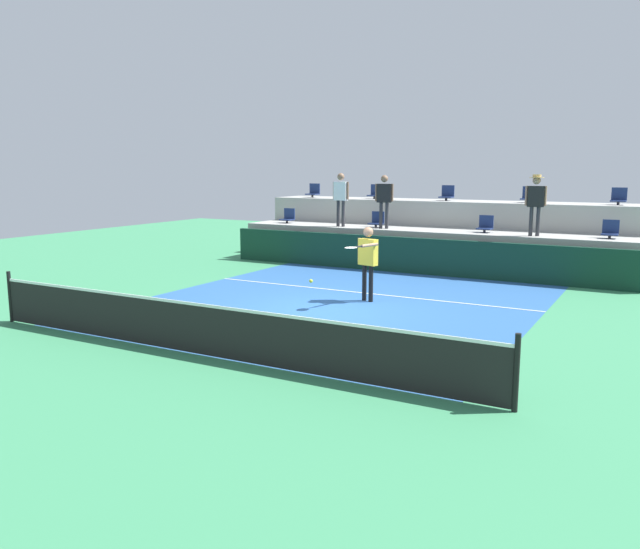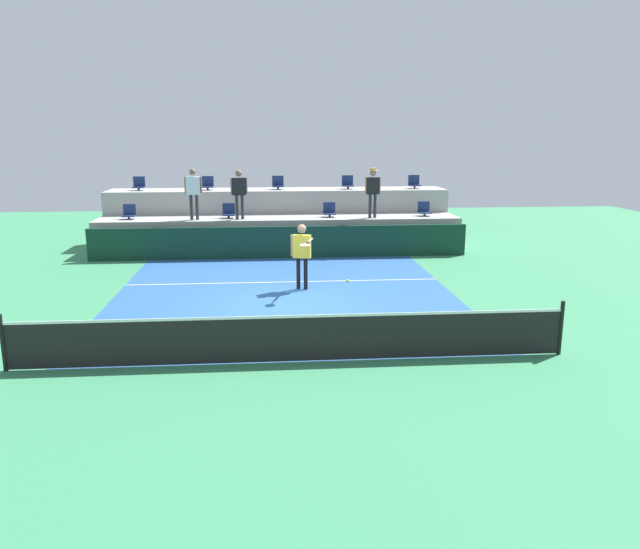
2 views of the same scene
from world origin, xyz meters
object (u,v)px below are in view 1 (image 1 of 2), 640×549
Objects in this scene: stadium_chair_lower_left at (377,221)px; stadium_chair_upper_far_right at (619,198)px; stadium_chair_upper_far_left at (313,192)px; spectator_with_hat at (536,198)px; stadium_chair_lower_right at (485,225)px; tennis_player at (367,256)px; stadium_chair_upper_right at (529,196)px; tennis_ball at (311,281)px; spectator_in_grey at (341,194)px; spectator_in_white at (384,196)px; stadium_chair_upper_center at (447,194)px; stadium_chair_lower_far_left at (288,217)px; stadium_chair_lower_far_right at (610,231)px; stadium_chair_upper_left at (375,193)px.

stadium_chair_upper_far_right is at bearing 14.09° from stadium_chair_lower_left.
stadium_chair_upper_far_left is 8.88m from spectator_with_hat.
stadium_chair_lower_right is 0.29× the size of tennis_player.
stadium_chair_upper_right is (4.53, 1.80, 0.85)m from stadium_chair_lower_left.
tennis_ball is (-4.13, -11.53, -1.13)m from stadium_chair_upper_far_right.
spectator_with_hat is at bearing -74.14° from stadium_chair_upper_right.
tennis_player is (5.77, -7.54, -1.19)m from stadium_chair_upper_far_left.
spectator_in_grey reaches higher than stadium_chair_lower_right.
spectator_with_hat is at bearing -14.21° from stadium_chair_lower_right.
stadium_chair_upper_center is at bearing 57.40° from spectator_in_white.
spectator_in_grey is (-4.80, -0.38, 0.87)m from stadium_chair_lower_right.
spectator_in_white is (-1.90, 5.36, 1.17)m from tennis_player.
spectator_in_white is (0.41, -0.38, 0.83)m from stadium_chair_lower_left.
stadium_chair_lower_left is 1.00× the size of stadium_chair_upper_far_left.
stadium_chair_lower_far_left is at bearing 174.39° from spectator_in_white.
stadium_chair_lower_right is at bearing 6.80° from spectator_in_white.
stadium_chair_upper_far_right is at bearing 89.16° from stadium_chair_lower_far_right.
stadium_chair_lower_left is 0.29× the size of tennis_player.
stadium_chair_lower_far_left is 2.52m from spectator_in_grey.
spectator_with_hat is (1.52, -0.38, 0.88)m from stadium_chair_lower_right.
spectator_in_grey is (-0.29, -2.18, 0.02)m from stadium_chair_upper_left.
stadium_chair_upper_far_right is at bearing 17.91° from spectator_in_white.
stadium_chair_lower_far_left is at bearing -167.35° from stadium_chair_upper_right.
stadium_chair_upper_center is 5.36m from stadium_chair_upper_far_right.
tennis_player is at bearing -130.09° from stadium_chair_lower_far_right.
tennis_ball is at bearing -74.29° from spectator_in_white.
spectator_in_white is at bearing -162.09° from stadium_chair_upper_far_right.
tennis_ball is at bearing -97.33° from stadium_chair_upper_right.
stadium_chair_upper_center and stadium_chair_upper_right have the same top height.
stadium_chair_upper_far_left is (0.03, 1.80, 0.85)m from stadium_chair_lower_far_left.
tennis_ball is at bearing -65.76° from spectator_in_grey.
stadium_chair_upper_far_left is (-7.10, 1.80, 0.85)m from stadium_chair_lower_right.
stadium_chair_lower_left is 1.00× the size of stadium_chair_lower_right.
stadium_chair_upper_center is at bearing 146.81° from spectator_with_hat.
stadium_chair_lower_right is 3.35m from spectator_in_white.
tennis_ball is (3.92, -11.53, -1.13)m from stadium_chair_upper_left.
spectator_with_hat reaches higher than stadium_chair_upper_right.
stadium_chair_upper_far_right reaches higher than stadium_chair_lower_left.
tennis_ball is at bearing -71.23° from stadium_chair_upper_left.
stadium_chair_lower_left and stadium_chair_lower_right have the same top height.
stadium_chair_lower_right is at bearing 77.03° from tennis_player.
stadium_chair_upper_center reaches higher than stadium_chair_lower_far_right.
stadium_chair_lower_left is 7.44m from stadium_chair_upper_far_right.
stadium_chair_upper_left and stadium_chair_upper_center have the same top height.
stadium_chair_upper_right is 7.65× the size of tennis_ball.
stadium_chair_lower_far_left is 7.13m from stadium_chair_lower_right.
stadium_chair_upper_left is (-0.88, 1.80, 0.85)m from stadium_chair_lower_left.
stadium_chair_upper_center is 3.99m from spectator_with_hat.
stadium_chair_lower_far_left is 8.17m from tennis_player.
spectator_in_white is (-1.40, -2.18, -0.02)m from stadium_chair_upper_center.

